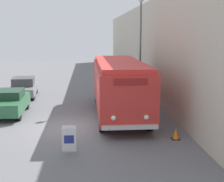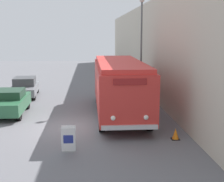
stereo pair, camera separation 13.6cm
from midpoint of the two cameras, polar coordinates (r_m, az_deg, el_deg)
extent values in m
plane|color=slate|center=(16.06, -7.58, -6.61)|extent=(80.00, 80.00, 0.00)
cube|color=beige|center=(25.82, 6.13, 7.89)|extent=(0.30, 60.00, 7.14)
cylinder|color=black|center=(15.12, -2.10, -5.58)|extent=(0.28, 1.02, 1.02)
cylinder|color=black|center=(15.39, 6.61, -5.35)|extent=(0.28, 1.02, 1.02)
cylinder|color=black|center=(21.46, -2.91, -0.79)|extent=(0.28, 1.02, 1.02)
cylinder|color=black|center=(21.66, 3.25, -0.70)|extent=(0.28, 1.02, 1.02)
cube|color=red|center=(18.12, 1.07, 0.98)|extent=(2.64, 9.33, 2.39)
cube|color=red|center=(17.95, 1.08, 5.13)|extent=(2.43, 8.95, 0.24)
cube|color=silver|center=(13.79, 3.04, -6.65)|extent=(2.51, 0.12, 0.20)
sphere|color=white|center=(13.62, 0.00, -4.97)|extent=(0.22, 0.22, 0.22)
sphere|color=white|center=(13.81, 6.04, -4.81)|extent=(0.22, 0.22, 0.22)
cube|color=maroon|center=(13.38, 3.10, 1.71)|extent=(1.45, 0.06, 0.28)
cube|color=gray|center=(12.95, -8.09, -10.84)|extent=(0.50, 0.22, 0.01)
cube|color=white|center=(12.68, -8.17, -8.84)|extent=(0.56, 0.21, 1.03)
cube|color=white|center=(12.86, -8.12, -8.58)|extent=(0.56, 0.21, 1.03)
cube|color=navy|center=(12.66, -8.18, -8.76)|extent=(0.39, 0.07, 0.36)
cylinder|color=#595E60|center=(21.50, 5.02, 6.97)|extent=(0.12, 0.12, 6.80)
sphere|color=silver|center=(21.58, 5.17, 16.31)|extent=(0.36, 0.36, 0.36)
cylinder|color=black|center=(17.80, -16.93, -4.27)|extent=(0.22, 0.61, 0.61)
cylinder|color=black|center=(20.69, -19.74, -2.41)|extent=(0.22, 0.61, 0.61)
cylinder|color=black|center=(20.37, -15.51, -2.37)|extent=(0.22, 0.61, 0.61)
cube|color=#2D6642|center=(19.16, -18.50, -2.27)|extent=(1.89, 4.12, 0.69)
cube|color=#193824|center=(19.15, -18.54, -0.51)|extent=(1.57, 1.87, 0.46)
cylinder|color=black|center=(23.10, -18.26, -1.04)|extent=(0.22, 0.60, 0.60)
cylinder|color=black|center=(22.90, -14.47, -0.94)|extent=(0.22, 0.60, 0.60)
cylinder|color=black|center=(25.88, -17.29, 0.20)|extent=(0.22, 0.60, 0.60)
cylinder|color=black|center=(25.70, -13.91, 0.30)|extent=(0.22, 0.60, 0.60)
cube|color=slate|center=(24.33, -16.00, 0.31)|extent=(2.12, 4.39, 0.56)
cube|color=#3F4043|center=(24.34, -16.04, 1.70)|extent=(1.67, 2.03, 0.60)
cube|color=black|center=(14.48, 11.29, -8.56)|extent=(0.36, 0.36, 0.03)
cone|color=orange|center=(14.40, 11.32, -7.61)|extent=(0.30, 0.30, 0.48)
camera|label=1|loc=(0.07, -90.25, -0.05)|focal=50.00mm
camera|label=2|loc=(0.07, 89.75, 0.05)|focal=50.00mm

